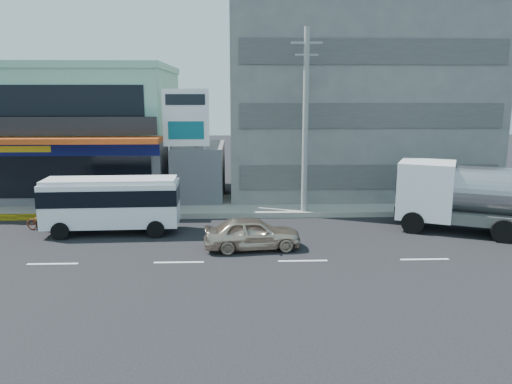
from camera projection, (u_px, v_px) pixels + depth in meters
ground at (179, 262)px, 19.99m from camera, size 120.00×120.00×0.00m
sidewalk at (282, 205)px, 29.45m from camera, size 70.00×5.00×0.30m
shop_building at (79, 134)px, 32.58m from camera, size 12.40×11.70×8.00m
concrete_building at (350, 88)px, 33.67m from camera, size 16.00×12.00×14.00m
gap_structure at (200, 172)px, 31.40m from camera, size 3.00×6.00×3.50m
satellite_dish at (198, 145)px, 30.07m from camera, size 1.50×1.50×0.15m
billboard at (186, 124)px, 28.02m from camera, size 2.60×0.18×6.90m
utility_pole_near at (305, 122)px, 26.44m from camera, size 1.60×0.30×10.00m
minibus at (111, 201)px, 23.90m from camera, size 6.47×2.43×2.68m
sedan at (252, 233)px, 21.60m from camera, size 4.33×2.09×1.42m
tanker_truck at (483, 197)px, 23.73m from camera, size 8.78×5.80×3.36m
motorcycle_rider at (41, 216)px, 24.55m from camera, size 1.72×0.88×2.10m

